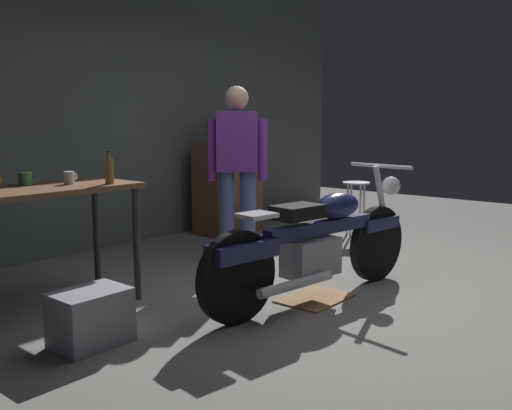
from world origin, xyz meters
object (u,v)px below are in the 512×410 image
Objects in this scene: person_standing at (237,166)px; mug_green_speckled at (25,179)px; storage_bin at (91,318)px; bottle at (109,171)px; mug_white_ceramic at (69,178)px; shop_stool at (356,194)px; motorcycle at (317,241)px; wooden_dresser at (228,187)px.

person_standing is 13.80× the size of mug_green_speckled.
bottle is at bearing 44.21° from storage_bin.
storage_bin is 3.64× the size of mug_green_speckled.
mug_white_ceramic is 0.86× the size of mug_green_speckled.
shop_stool is 3.57m from mug_white_ceramic.
motorcycle is 4.95× the size of storage_bin.
motorcycle is at bearing -156.47° from shop_stool.
motorcycle is 2.72m from wooden_dresser.
bottle is at bearing -41.80° from mug_green_speckled.
mug_white_ceramic is at bearing -160.31° from wooden_dresser.
motorcycle reaches higher than shop_stool.
motorcycle is 1.98× the size of wooden_dresser.
person_standing is 1.52× the size of wooden_dresser.
person_standing is 1.71m from mug_white_ceramic.
mug_white_ceramic is 0.30m from mug_green_speckled.
motorcycle is at bearing 118.46° from person_standing.
motorcycle is 2.17m from mug_green_speckled.
shop_stool is (2.27, 0.99, 0.05)m from motorcycle.
mug_green_speckled is (-0.24, 0.17, -0.00)m from mug_white_ceramic.
shop_stool is 0.58× the size of wooden_dresser.
shop_stool is 3.83m from mug_green_speckled.
wooden_dresser is at bearing 25.16° from bottle.
wooden_dresser reaches higher than motorcycle.
mug_white_ceramic is at bearing 45.84° from person_standing.
storage_bin is 1.22m from mug_green_speckled.
person_standing reaches higher than wooden_dresser.
motorcycle reaches higher than storage_bin.
wooden_dresser is 10.58× the size of mug_white_ceramic.
bottle is at bearing -48.54° from mug_white_ceramic.
storage_bin is 1.14m from bottle.
bottle is (0.43, -0.39, 0.05)m from mug_green_speckled.
mug_green_speckled is (-1.50, 1.48, 0.50)m from motorcycle.
mug_white_ceramic is at bearing 131.46° from bottle.
shop_stool is at bearing -58.32° from wooden_dresser.
mug_green_speckled is 0.50× the size of bottle.
bottle reaches higher than storage_bin.
motorcycle is at bearing -122.76° from wooden_dresser.
wooden_dresser reaches higher than shop_stool.
storage_bin is at bearing 169.14° from motorcycle.
wooden_dresser is at bearing 19.69° from mug_white_ceramic.
wooden_dresser is at bearing 65.12° from motorcycle.
bottle is (0.56, 0.54, 0.83)m from storage_bin.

